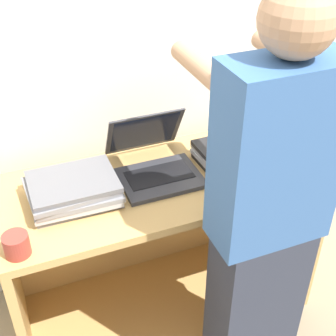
# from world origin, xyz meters

# --- Properties ---
(wall_back) EXTENTS (8.00, 0.05, 2.40)m
(wall_back) POSITION_xyz_m (0.00, 0.71, 1.20)
(wall_back) COLOR silver
(wall_back) RESTS_ON ground_plane
(cart) EXTENTS (1.39, 0.60, 0.78)m
(cart) POSITION_xyz_m (0.00, 0.38, 0.39)
(cart) COLOR tan
(cart) RESTS_ON ground_plane
(laptop_open) EXTENTS (0.34, 0.39, 0.25)m
(laptop_open) POSITION_xyz_m (0.00, 0.37, 0.83)
(laptop_open) COLOR #333338
(laptop_open) RESTS_ON cart
(laptop_stack_left) EXTENTS (0.36, 0.28, 0.10)m
(laptop_stack_left) POSITION_xyz_m (-0.37, 0.30, 0.83)
(laptop_stack_left) COLOR slate
(laptop_stack_left) RESTS_ON cart
(laptop_stack_right) EXTENTS (0.35, 0.28, 0.08)m
(laptop_stack_right) POSITION_xyz_m (0.37, 0.30, 0.82)
(laptop_stack_right) COLOR #232326
(laptop_stack_right) RESTS_ON cart
(person) EXTENTS (0.40, 0.53, 1.69)m
(person) POSITION_xyz_m (0.22, -0.18, 0.85)
(person) COLOR #2D3342
(person) RESTS_ON ground_plane
(mug) EXTENTS (0.09, 0.09, 0.08)m
(mug) POSITION_xyz_m (-0.62, 0.08, 0.82)
(mug) COLOR #9E382D
(mug) RESTS_ON cart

